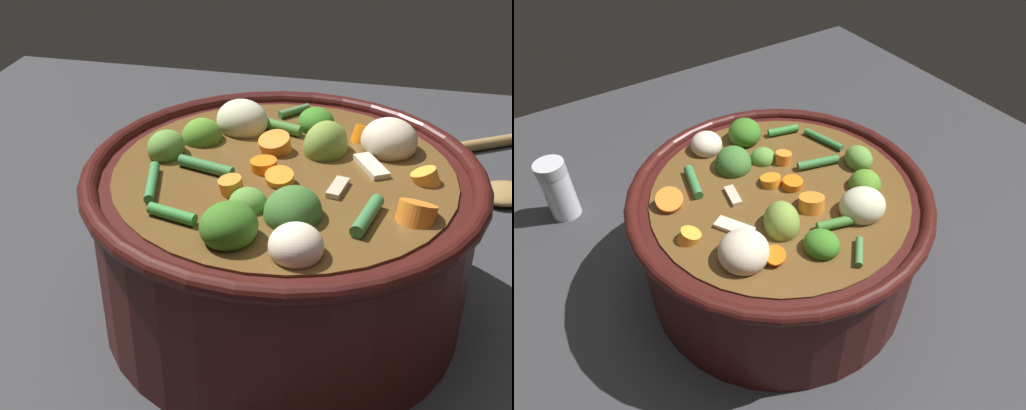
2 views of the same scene
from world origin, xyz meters
TOP-DOWN VIEW (x-y plane):
  - ground_plane at (0.00, 0.00)m, footprint 1.10×1.10m
  - cooking_pot at (-0.00, -0.00)m, footprint 0.32×0.32m
  - salt_shaker at (-0.19, 0.25)m, footprint 0.04×0.04m

SIDE VIEW (x-z plane):
  - ground_plane at x=0.00m, z-range 0.00..0.00m
  - salt_shaker at x=-0.19m, z-range 0.00..0.09m
  - cooking_pot at x=0.00m, z-range -0.01..0.16m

